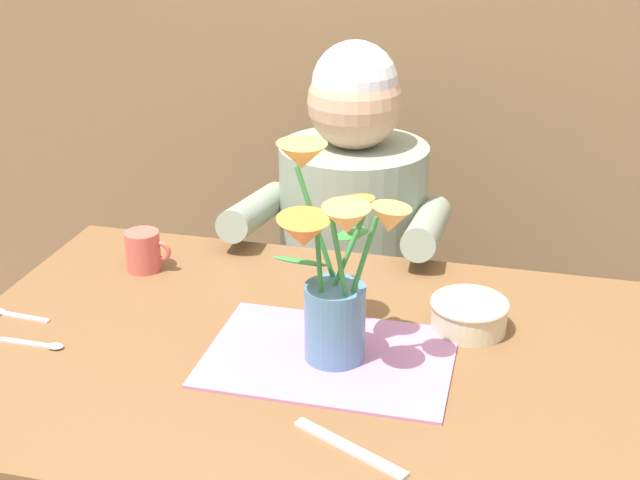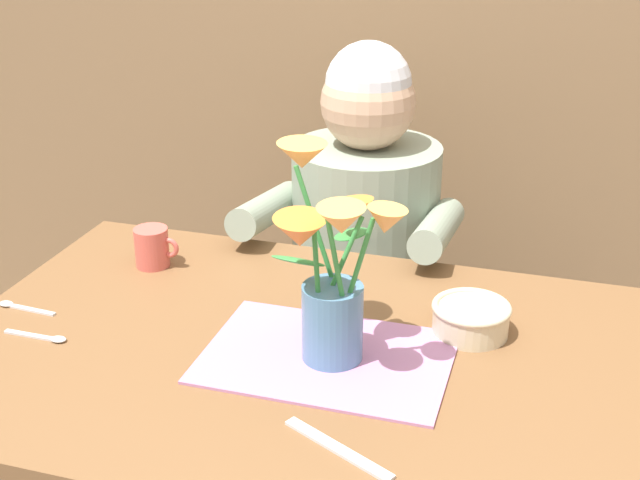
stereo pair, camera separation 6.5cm
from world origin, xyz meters
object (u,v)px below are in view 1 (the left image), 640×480
Objects in this scene: ceramic_mug at (144,251)px; flower_vase at (332,269)px; seated_person at (351,281)px; ceramic_bowl at (469,314)px; dinner_knife at (349,448)px.

flower_vase is at bearing -28.70° from ceramic_mug.
seated_person reaches higher than ceramic_bowl.
seated_person is 0.89m from dinner_knife.
ceramic_mug is at bearing 172.37° from ceramic_bowl.
dinner_knife is 2.04× the size of ceramic_mug.
dinner_knife is (0.08, -0.22, -0.16)m from flower_vase.
ceramic_mug is at bearing 151.30° from flower_vase.
ceramic_bowl is (0.21, 0.15, -0.13)m from flower_vase.
flower_vase is 0.29m from ceramic_bowl.
seated_person is at bearing 128.23° from dinner_knife.
ceramic_bowl is (0.31, -0.48, 0.21)m from seated_person.
ceramic_bowl is at bearing 97.53° from dinner_knife.
flower_vase reaches higher than dinner_knife.
seated_person is at bearing 49.39° from ceramic_mug.
flower_vase reaches higher than ceramic_bowl.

